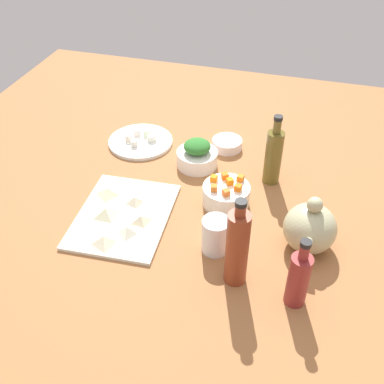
{
  "coord_description": "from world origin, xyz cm",
  "views": [
    {
      "loc": [
        100.28,
        28.66,
        91.97
      ],
      "look_at": [
        0.0,
        0.0,
        8.0
      ],
      "focal_mm": 43.89,
      "sensor_mm": 36.0,
      "label": 1
    }
  ],
  "objects_px": {
    "cutting_board": "(124,216)",
    "plate_tofu": "(141,142)",
    "bottle_2": "(273,156)",
    "bowl_greens": "(197,159)",
    "bowl_small_side": "(227,144)",
    "bottle_1": "(237,247)",
    "bowl_carrots": "(226,195)",
    "teapot": "(310,228)",
    "bottle_0": "(299,278)",
    "drinking_glass_0": "(216,235)"
  },
  "relations": [
    {
      "from": "cutting_board",
      "to": "bottle_2",
      "type": "relative_size",
      "value": 1.43
    },
    {
      "from": "bottle_1",
      "to": "bottle_2",
      "type": "xyz_separation_m",
      "value": [
        -0.42,
        0.02,
        -0.02
      ]
    },
    {
      "from": "bowl_small_side",
      "to": "bottle_1",
      "type": "height_order",
      "value": "bottle_1"
    },
    {
      "from": "cutting_board",
      "to": "bottle_1",
      "type": "bearing_deg",
      "value": 68.74
    },
    {
      "from": "bowl_carrots",
      "to": "drinking_glass_0",
      "type": "relative_size",
      "value": 1.38
    },
    {
      "from": "bowl_greens",
      "to": "cutting_board",
      "type": "bearing_deg",
      "value": -23.78
    },
    {
      "from": "bottle_2",
      "to": "drinking_glass_0",
      "type": "height_order",
      "value": "bottle_2"
    },
    {
      "from": "bottle_0",
      "to": "bottle_2",
      "type": "bearing_deg",
      "value": -164.64
    },
    {
      "from": "bowl_greens",
      "to": "bowl_small_side",
      "type": "distance_m",
      "value": 0.14
    },
    {
      "from": "bottle_2",
      "to": "cutting_board",
      "type": "bearing_deg",
      "value": -52.81
    },
    {
      "from": "bowl_greens",
      "to": "bottle_1",
      "type": "bearing_deg",
      "value": 26.38
    },
    {
      "from": "bottle_0",
      "to": "bottle_2",
      "type": "distance_m",
      "value": 0.46
    },
    {
      "from": "bottle_0",
      "to": "cutting_board",
      "type": "bearing_deg",
      "value": -108.16
    },
    {
      "from": "bottle_2",
      "to": "bowl_greens",
      "type": "bearing_deg",
      "value": -94.03
    },
    {
      "from": "cutting_board",
      "to": "bottle_0",
      "type": "height_order",
      "value": "bottle_0"
    },
    {
      "from": "bottle_1",
      "to": "cutting_board",
      "type": "bearing_deg",
      "value": -111.26
    },
    {
      "from": "bottle_2",
      "to": "plate_tofu",
      "type": "bearing_deg",
      "value": -100.96
    },
    {
      "from": "cutting_board",
      "to": "bottle_1",
      "type": "relative_size",
      "value": 1.31
    },
    {
      "from": "cutting_board",
      "to": "plate_tofu",
      "type": "xyz_separation_m",
      "value": [
        -0.37,
        -0.09,
        0.0
      ]
    },
    {
      "from": "cutting_board",
      "to": "drinking_glass_0",
      "type": "bearing_deg",
      "value": 79.65
    },
    {
      "from": "bowl_small_side",
      "to": "bottle_1",
      "type": "xyz_separation_m",
      "value": [
        0.56,
        0.15,
        0.09
      ]
    },
    {
      "from": "plate_tofu",
      "to": "bowl_greens",
      "type": "xyz_separation_m",
      "value": [
        0.07,
        0.22,
        0.02
      ]
    },
    {
      "from": "plate_tofu",
      "to": "bowl_small_side",
      "type": "distance_m",
      "value": 0.3
    },
    {
      "from": "bowl_greens",
      "to": "drinking_glass_0",
      "type": "bearing_deg",
      "value": 22.56
    },
    {
      "from": "cutting_board",
      "to": "bottle_1",
      "type": "distance_m",
      "value": 0.39
    },
    {
      "from": "bowl_small_side",
      "to": "bottle_2",
      "type": "xyz_separation_m",
      "value": [
        0.14,
        0.17,
        0.08
      ]
    },
    {
      "from": "plate_tofu",
      "to": "bottle_2",
      "type": "height_order",
      "value": "bottle_2"
    },
    {
      "from": "bottle_1",
      "to": "drinking_glass_0",
      "type": "xyz_separation_m",
      "value": [
        -0.09,
        -0.07,
        -0.06
      ]
    },
    {
      "from": "plate_tofu",
      "to": "drinking_glass_0",
      "type": "distance_m",
      "value": 0.57
    },
    {
      "from": "bowl_small_side",
      "to": "bottle_2",
      "type": "relative_size",
      "value": 0.44
    },
    {
      "from": "plate_tofu",
      "to": "bottle_2",
      "type": "bearing_deg",
      "value": 79.04
    },
    {
      "from": "bowl_carrots",
      "to": "teapot",
      "type": "distance_m",
      "value": 0.27
    },
    {
      "from": "teapot",
      "to": "bowl_greens",
      "type": "bearing_deg",
      "value": -126.06
    },
    {
      "from": "teapot",
      "to": "drinking_glass_0",
      "type": "distance_m",
      "value": 0.24
    },
    {
      "from": "bowl_greens",
      "to": "bottle_1",
      "type": "distance_m",
      "value": 0.5
    },
    {
      "from": "teapot",
      "to": "bottle_2",
      "type": "xyz_separation_m",
      "value": [
        -0.26,
        -0.13,
        0.03
      ]
    },
    {
      "from": "bottle_0",
      "to": "drinking_glass_0",
      "type": "relative_size",
      "value": 1.97
    },
    {
      "from": "plate_tofu",
      "to": "bowl_carrots",
      "type": "height_order",
      "value": "bowl_carrots"
    },
    {
      "from": "cutting_board",
      "to": "plate_tofu",
      "type": "bearing_deg",
      "value": -166.31
    },
    {
      "from": "cutting_board",
      "to": "bowl_small_side",
      "type": "xyz_separation_m",
      "value": [
        -0.42,
        0.2,
        0.01
      ]
    },
    {
      "from": "cutting_board",
      "to": "bowl_greens",
      "type": "xyz_separation_m",
      "value": [
        -0.3,
        0.13,
        0.02
      ]
    },
    {
      "from": "plate_tofu",
      "to": "bowl_small_side",
      "type": "bearing_deg",
      "value": 99.7
    },
    {
      "from": "bowl_carrots",
      "to": "bottle_0",
      "type": "relative_size",
      "value": 0.7
    },
    {
      "from": "bowl_carrots",
      "to": "drinking_glass_0",
      "type": "xyz_separation_m",
      "value": [
        0.19,
        0.01,
        0.02
      ]
    },
    {
      "from": "plate_tofu",
      "to": "bowl_greens",
      "type": "height_order",
      "value": "bowl_greens"
    },
    {
      "from": "teapot",
      "to": "plate_tofu",
      "type": "bearing_deg",
      "value": -120.04
    },
    {
      "from": "plate_tofu",
      "to": "bowl_greens",
      "type": "distance_m",
      "value": 0.24
    },
    {
      "from": "bottle_0",
      "to": "drinking_glass_0",
      "type": "distance_m",
      "value": 0.25
    },
    {
      "from": "plate_tofu",
      "to": "bowl_small_side",
      "type": "height_order",
      "value": "bowl_small_side"
    },
    {
      "from": "bowl_small_side",
      "to": "teapot",
      "type": "xyz_separation_m",
      "value": [
        0.4,
        0.3,
        0.05
      ]
    }
  ]
}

